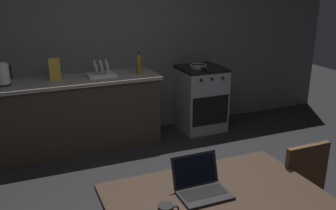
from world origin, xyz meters
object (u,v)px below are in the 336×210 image
laptop (201,186)px  dining_table (215,204)px  bottle (139,63)px  cereal_box (55,69)px  frying_pan (199,66)px  stove_oven (200,98)px  chair (313,197)px  electric_kettle (2,75)px  dish_rack (101,73)px

laptop → dining_table: bearing=-41.8°
bottle → cereal_box: bottle is taller
bottle → frying_pan: bearing=1.4°
frying_pan → cereal_box: (-1.90, 0.05, 0.11)m
stove_oven → chair: bearing=-99.7°
bottle → laptop: bearing=-99.9°
bottle → electric_kettle: bearing=178.2°
dining_table → dish_rack: size_ratio=3.99×
chair → bottle: bottle is taller
chair → cereal_box: 3.14m
electric_kettle → dish_rack: (1.12, 0.00, -0.08)m
frying_pan → dish_rack: 1.34m
chair → stove_oven: bearing=95.1°
bottle → dish_rack: bearing=174.0°
stove_oven → bottle: bottle is taller
frying_pan → cereal_box: cereal_box is taller
stove_oven → laptop: bearing=-117.5°
dining_table → chair: (0.85, 0.02, -0.16)m
stove_oven → dish_rack: size_ratio=2.67×
laptop → frying_pan: size_ratio=0.78×
dining_table → bottle: bearing=81.8°
electric_kettle → dish_rack: 1.13m
laptop → bottle: 2.65m
bottle → frying_pan: (0.87, 0.02, -0.11)m
chair → electric_kettle: (-2.07, 2.69, 0.53)m
chair → laptop: size_ratio=2.76×
dining_table → dish_rack: bearing=92.0°
laptop → electric_kettle: bearing=112.1°
laptop → electric_kettle: 2.89m
stove_oven → cereal_box: size_ratio=3.43×
stove_oven → cereal_box: cereal_box is taller
stove_oven → dining_table: 3.01m
bottle → frying_pan: size_ratio=0.70×
chair → electric_kettle: electric_kettle is taller
chair → electric_kettle: size_ratio=3.34×
dining_table → electric_kettle: size_ratio=5.12×
stove_oven → laptop: (-1.38, -2.64, 0.33)m
dish_rack → chair: bearing=-70.6°
laptop → chair: bearing=-4.1°
electric_kettle → frying_pan: electric_kettle is taller
chair → laptop: 0.96m
dining_table → frying_pan: bearing=65.0°
frying_pan → dish_rack: size_ratio=1.21×
stove_oven → laptop: 3.00m
electric_kettle → bottle: (1.60, -0.05, 0.01)m
bottle → cereal_box: (-1.03, 0.07, -0.00)m
laptop → dish_rack: (-0.03, 2.64, 0.17)m
electric_kettle → bottle: 1.60m
stove_oven → chair: size_ratio=1.03×
frying_pan → chair: bearing=-98.5°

